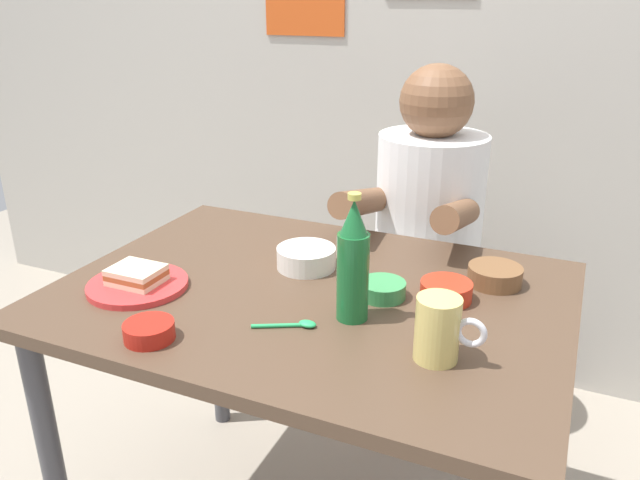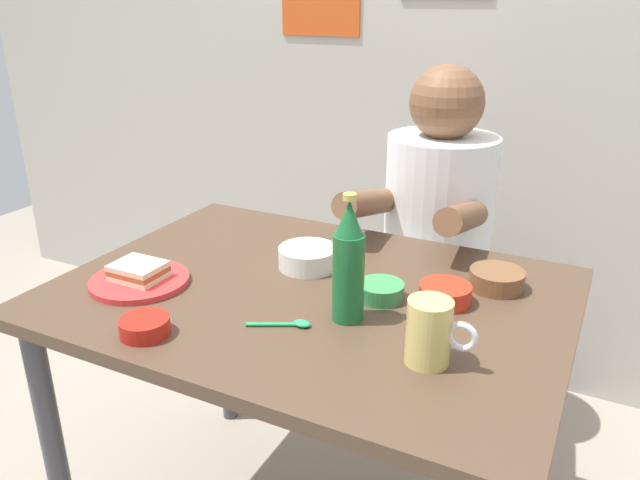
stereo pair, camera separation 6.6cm
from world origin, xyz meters
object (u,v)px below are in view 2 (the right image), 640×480
at_px(beer_bottle, 348,264).
at_px(beer_mug, 430,332).
at_px(person_seated, 438,206).
at_px(sambal_bowl_red, 145,326).
at_px(dining_table, 310,327).
at_px(stool, 430,328).
at_px(sandwich, 139,271).
at_px(plate_orange, 140,281).

bearing_deg(beer_bottle, beer_mug, -22.41).
bearing_deg(person_seated, sambal_bowl_red, -107.59).
xyz_separation_m(dining_table, stool, (0.10, 0.63, -0.30)).
height_order(dining_table, beer_bottle, beer_bottle).
bearing_deg(dining_table, stool, 80.69).
bearing_deg(stool, beer_mug, -74.65).
relative_size(person_seated, sambal_bowl_red, 7.49).
height_order(dining_table, person_seated, person_seated).
bearing_deg(beer_bottle, sandwich, -172.35).
xyz_separation_m(person_seated, sandwich, (-0.46, -0.76, 0.01)).
distance_m(dining_table, plate_orange, 0.40).
distance_m(plate_orange, sambal_bowl_red, 0.23).
height_order(beer_mug, beer_bottle, beer_bottle).
bearing_deg(beer_bottle, sambal_bowl_red, -144.13).
height_order(plate_orange, beer_mug, beer_mug).
bearing_deg(beer_mug, beer_bottle, 157.59).
relative_size(dining_table, sambal_bowl_red, 11.46).
bearing_deg(dining_table, beer_bottle, -32.29).
bearing_deg(beer_mug, dining_table, 153.43).
bearing_deg(person_seated, beer_mug, -74.44).
height_order(plate_orange, beer_bottle, beer_bottle).
xyz_separation_m(stool, sambal_bowl_red, (-0.29, -0.94, 0.41)).
distance_m(sandwich, beer_mug, 0.68).
distance_m(person_seated, beer_mug, 0.81).
bearing_deg(stool, dining_table, -99.31).
distance_m(beer_mug, sambal_bowl_red, 0.54).
height_order(sandwich, sambal_bowl_red, sandwich).
bearing_deg(beer_mug, sambal_bowl_red, -163.50).
height_order(person_seated, sambal_bowl_red, person_seated).
xyz_separation_m(sandwich, sambal_bowl_red, (0.16, -0.17, -0.01)).
height_order(person_seated, plate_orange, person_seated).
distance_m(plate_orange, beer_bottle, 0.50).
height_order(beer_mug, sambal_bowl_red, beer_mug).
bearing_deg(beer_mug, sandwich, 178.77).
height_order(stool, plate_orange, plate_orange).
height_order(sandwich, beer_bottle, beer_bottle).
distance_m(person_seated, plate_orange, 0.89).
height_order(dining_table, plate_orange, plate_orange).
distance_m(stool, sandwich, 1.00).
relative_size(dining_table, beer_mug, 8.73).
relative_size(sandwich, beer_mug, 0.87).
bearing_deg(dining_table, sandwich, -157.69).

